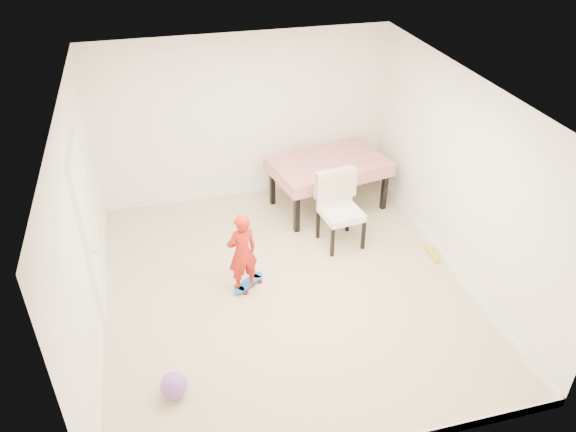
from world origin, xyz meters
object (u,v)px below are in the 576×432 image
object	(u,v)px
dining_table	(328,184)
child	(242,255)
skateboard	(249,284)
balloon	(174,386)
dining_chair	(341,211)

from	to	relation	value
dining_table	child	size ratio (longest dim) A/B	1.58
skateboard	balloon	world-z (taller)	balloon
dining_chair	balloon	xyz separation A→B (m)	(-2.52, -2.13, -0.39)
dining_chair	skateboard	xyz separation A→B (m)	(-1.45, -0.62, -0.50)
dining_chair	skateboard	size ratio (longest dim) A/B	2.12
dining_table	skateboard	world-z (taller)	dining_table
dining_table	child	world-z (taller)	child
child	balloon	size ratio (longest dim) A/B	3.85
dining_table	child	distance (m)	2.35
skateboard	dining_chair	bearing A→B (deg)	-15.00
skateboard	child	distance (m)	0.51
child	balloon	xyz separation A→B (m)	(-1.00, -1.48, -0.40)
skateboard	child	xyz separation A→B (m)	(-0.06, -0.03, 0.50)
dining_chair	child	distance (m)	1.65
dining_chair	balloon	distance (m)	3.32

